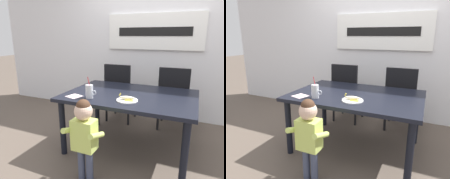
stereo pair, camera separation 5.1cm
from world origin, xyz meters
The scene contains 10 objects.
ground_plane centered at (0.00, 0.00, 0.00)m, with size 24.00×24.00×0.00m, color brown.
back_wall centered at (0.00, 1.26, 1.45)m, with size 6.40×0.17×2.90m.
dining_table centered at (0.00, 0.00, 0.63)m, with size 1.52×1.04×0.71m.
dining_chair_left centered at (-0.42, 0.74, 0.54)m, with size 0.44×0.45×0.96m.
dining_chair_right centered at (0.43, 0.75, 0.54)m, with size 0.44×0.44×0.96m.
toddler_standing centered at (-0.20, -0.74, 0.53)m, with size 0.33×0.24×0.84m.
milk_cup centered at (-0.37, -0.33, 0.78)m, with size 0.13×0.09×0.25m.
snack_plate centered at (0.05, -0.26, 0.72)m, with size 0.23×0.23×0.01m, color white.
peeled_banana centered at (0.05, -0.26, 0.74)m, with size 0.17×0.12×0.07m.
paper_napkin centered at (-0.56, -0.35, 0.72)m, with size 0.15×0.15×0.00m, color silver.
Camera 1 is at (0.71, -2.20, 1.39)m, focal length 32.17 mm.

